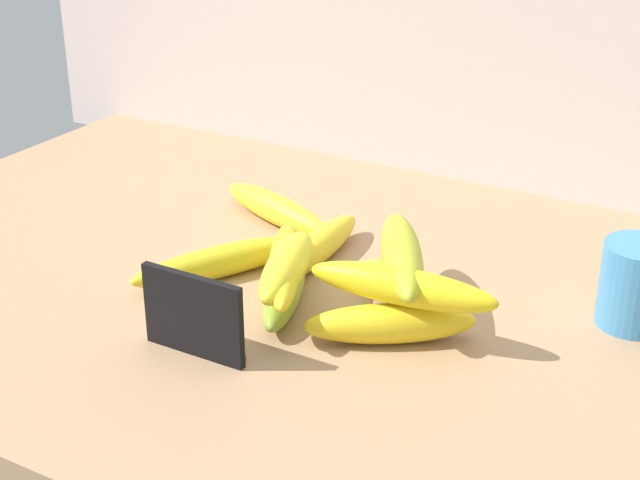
# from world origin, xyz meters

# --- Properties ---
(counter_top) EXTENTS (1.10, 0.76, 0.03)m
(counter_top) POSITION_xyz_m (0.00, 0.00, 0.01)
(counter_top) COLOR tan
(counter_top) RESTS_ON ground
(chalkboard_sign) EXTENTS (0.11, 0.02, 0.08)m
(chalkboard_sign) POSITION_xyz_m (0.02, -0.17, 0.07)
(chalkboard_sign) COLOR black
(chalkboard_sign) RESTS_ON counter_top
(coffee_mug) EXTENTS (0.09, 0.07, 0.09)m
(coffee_mug) POSITION_xyz_m (0.38, 0.09, 0.07)
(coffee_mug) COLOR #3D84BD
(coffee_mug) RESTS_ON counter_top
(banana_0) EXTENTS (0.04, 0.19, 0.04)m
(banana_0) POSITION_xyz_m (0.03, 0.06, 0.05)
(banana_0) COLOR yellow
(banana_0) RESTS_ON counter_top
(banana_1) EXTENTS (0.20, 0.10, 0.04)m
(banana_1) POSITION_xyz_m (-0.07, 0.13, 0.05)
(banana_1) COLOR yellow
(banana_1) RESTS_ON counter_top
(banana_2) EXTENTS (0.09, 0.16, 0.04)m
(banana_2) POSITION_xyz_m (0.05, -0.05, 0.05)
(banana_2) COLOR #8FAC32
(banana_2) RESTS_ON counter_top
(banana_3) EXTENTS (0.15, 0.12, 0.04)m
(banana_3) POSITION_xyz_m (0.16, 0.00, 0.05)
(banana_3) COLOR gold
(banana_3) RESTS_ON counter_top
(banana_4) EXTENTS (0.16, 0.13, 0.04)m
(banana_4) POSITION_xyz_m (0.18, -0.06, 0.05)
(banana_4) COLOR yellow
(banana_4) RESTS_ON counter_top
(banana_5) EXTENTS (0.14, 0.20, 0.04)m
(banana_5) POSITION_xyz_m (-0.05, -0.03, 0.05)
(banana_5) COLOR gold
(banana_5) RESTS_ON counter_top
(banana_6) EXTENTS (0.19, 0.06, 0.04)m
(banana_6) POSITION_xyz_m (0.18, -0.05, 0.09)
(banana_6) COLOR yellow
(banana_6) RESTS_ON banana_4
(banana_7) EXTENTS (0.08, 0.16, 0.04)m
(banana_7) POSITION_xyz_m (0.06, -0.06, 0.08)
(banana_7) COLOR yellow
(banana_7) RESTS_ON banana_2
(banana_8) EXTENTS (0.12, 0.18, 0.03)m
(banana_8) POSITION_xyz_m (0.05, -0.06, 0.08)
(banana_8) COLOR yellow
(banana_8) RESTS_ON banana_2
(banana_9) EXTENTS (0.13, 0.19, 0.04)m
(banana_9) POSITION_xyz_m (0.16, 0.00, 0.09)
(banana_9) COLOR #ABB527
(banana_9) RESTS_ON banana_3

